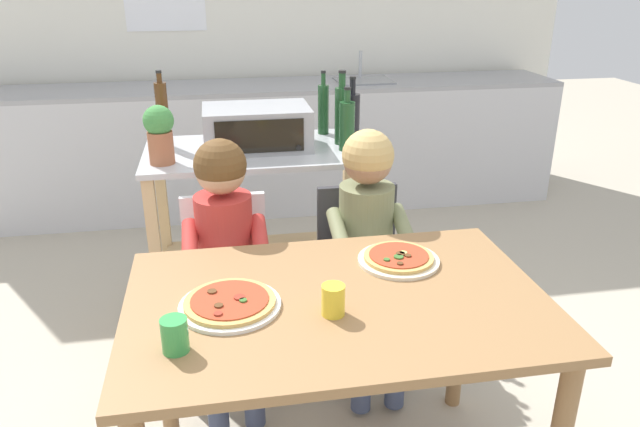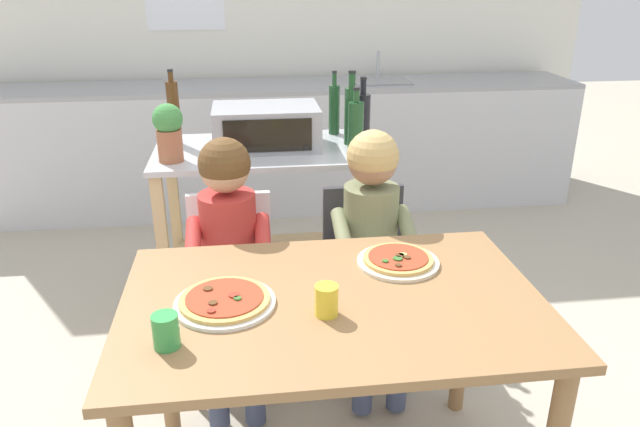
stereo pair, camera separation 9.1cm
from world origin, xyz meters
name	(u,v)px [view 2 (the right image)]	position (x,y,z in m)	size (l,w,h in m)	color
ground_plane	(298,305)	(0.00, 1.24, 0.00)	(12.36, 12.36, 0.00)	#B7AD99
back_wall_tiled	(271,14)	(0.00, 3.15, 1.35)	(4.82, 0.13, 2.70)	white
kitchen_counter	(278,146)	(0.00, 2.74, 0.45)	(4.34, 0.60, 1.11)	silver
kitchen_island_cart	(270,206)	(-0.13, 1.17, 0.60)	(1.06, 0.61, 0.89)	#B7BABF
toaster_oven	(266,127)	(-0.14, 1.19, 0.99)	(0.49, 0.33, 0.19)	#999BA0
bottle_clear_vinegar	(356,125)	(0.26, 1.08, 1.01)	(0.07, 0.07, 0.29)	#1E4723
bottle_tall_green_wine	(174,112)	(-0.56, 1.29, 1.05)	(0.06, 0.06, 0.35)	#4C2D14
bottle_dark_olive_oil	(351,114)	(0.26, 1.19, 1.04)	(0.07, 0.07, 0.35)	#1E4723
bottle_brown_beer	(334,108)	(0.21, 1.39, 1.02)	(0.05, 0.05, 0.31)	#1E4723
bottle_slim_sauce	(363,115)	(0.34, 1.29, 1.01)	(0.07, 0.07, 0.30)	black
potted_herb_plant	(169,130)	(-0.56, 1.02, 1.03)	(0.13, 0.13, 0.25)	#9E5B3D
dining_table	(332,329)	(0.00, 0.00, 0.65)	(1.25, 0.82, 0.76)	olive
dining_chair_left	(232,278)	(-0.32, 0.68, 0.48)	(0.36, 0.36, 0.81)	silver
dining_chair_right	(366,269)	(0.25, 0.69, 0.48)	(0.36, 0.36, 0.81)	#333338
child_in_red_shirt	(229,243)	(-0.32, 0.57, 0.70)	(0.32, 0.42, 1.08)	#424C6B
child_in_olive_shirt	(373,232)	(0.25, 0.58, 0.71)	(0.32, 0.42, 1.08)	#424C6B
pizza_plate_white	(225,301)	(-0.32, 0.00, 0.77)	(0.30, 0.30, 0.03)	white
pizza_plate_cream	(398,260)	(0.25, 0.19, 0.77)	(0.27, 0.27, 0.03)	beige
drinking_cup_yellow	(326,300)	(-0.03, -0.09, 0.81)	(0.07, 0.07, 0.09)	yellow
drinking_cup_green	(166,331)	(-0.46, -0.19, 0.81)	(0.07, 0.07, 0.09)	green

